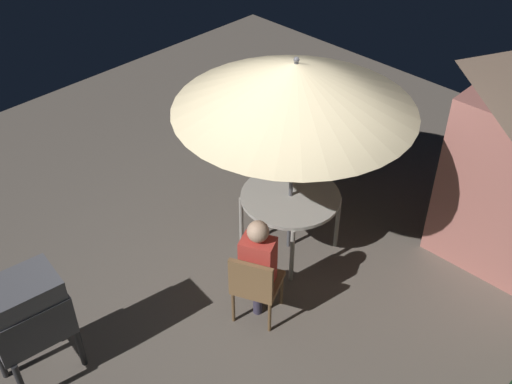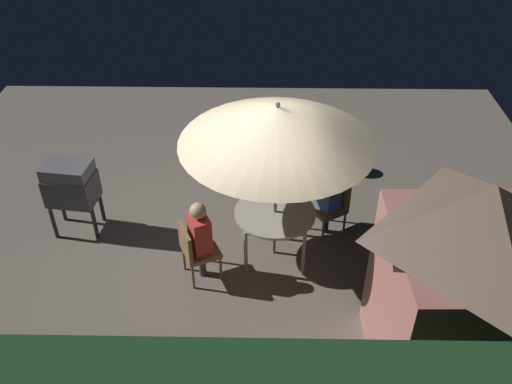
# 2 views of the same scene
# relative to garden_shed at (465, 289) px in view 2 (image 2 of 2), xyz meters

# --- Properties ---
(ground_plane) EXTENTS (11.00, 11.00, 0.00)m
(ground_plane) POSITION_rel_garden_shed_xyz_m (2.54, -1.96, -1.37)
(ground_plane) COLOR #6B6056
(garden_shed) EXTENTS (1.75, 1.85, 2.68)m
(garden_shed) POSITION_rel_garden_shed_xyz_m (0.00, 0.00, 0.00)
(garden_shed) COLOR #B26B60
(garden_shed) RESTS_ON ground
(patio_table) EXTENTS (1.14, 1.14, 0.78)m
(patio_table) POSITION_rel_garden_shed_xyz_m (1.94, -1.98, -0.66)
(patio_table) COLOR #B2ADA3
(patio_table) RESTS_ON ground
(patio_umbrella) EXTENTS (2.54, 2.54, 2.48)m
(patio_umbrella) POSITION_rel_garden_shed_xyz_m (1.94, -1.98, 0.79)
(patio_umbrella) COLOR #4C4C51
(patio_umbrella) RESTS_ON ground
(bbq_grill) EXTENTS (0.76, 0.59, 1.20)m
(bbq_grill) POSITION_rel_garden_shed_xyz_m (4.94, -2.48, -0.52)
(bbq_grill) COLOR #47474C
(bbq_grill) RESTS_ON ground
(chair_near_shed) EXTENTS (0.62, 0.61, 0.90)m
(chair_near_shed) POSITION_rel_garden_shed_xyz_m (3.02, -1.48, -0.85)
(chair_near_shed) COLOR olive
(chair_near_shed) RESTS_ON ground
(chair_far_side) EXTENTS (0.64, 0.64, 0.90)m
(chair_far_side) POSITION_rel_garden_shed_xyz_m (1.07, -2.52, -0.85)
(chair_far_side) COLOR olive
(chair_far_side) RESTS_ON ground
(potted_plant_by_shed) EXTENTS (0.35, 0.35, 0.63)m
(potted_plant_by_shed) POSITION_rel_garden_shed_xyz_m (0.80, -4.18, -1.03)
(potted_plant_by_shed) COLOR #936651
(potted_plant_by_shed) RESTS_ON ground
(person_in_red) EXTENTS (0.36, 0.41, 1.26)m
(person_in_red) POSITION_rel_garden_shed_xyz_m (2.95, -1.52, -0.58)
(person_in_red) COLOR #CC3D33
(person_in_red) RESTS_ON ground
(person_in_blue) EXTENTS (0.38, 0.42, 1.26)m
(person_in_blue) POSITION_rel_garden_shed_xyz_m (1.15, -2.47, -0.58)
(person_in_blue) COLOR #3866B2
(person_in_blue) RESTS_ON ground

